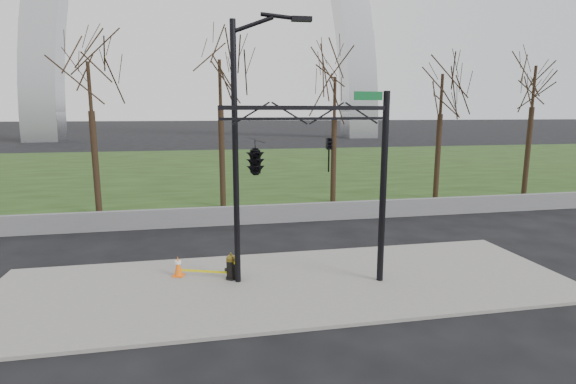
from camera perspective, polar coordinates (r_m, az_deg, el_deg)
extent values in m
plane|color=black|center=(14.25, -0.13, -11.94)|extent=(500.00, 500.00, 0.00)
cube|color=slate|center=(14.23, -0.13, -11.76)|extent=(18.00, 6.00, 0.10)
cube|color=#1F3112|center=(43.35, -7.85, 3.13)|extent=(120.00, 40.00, 0.06)
cube|color=#59595B|center=(21.66, -4.24, -2.90)|extent=(60.00, 0.30, 0.90)
cylinder|color=black|center=(14.61, -7.30, -10.90)|extent=(0.35, 0.35, 0.06)
cylinder|color=black|center=(14.51, -7.33, -9.88)|extent=(0.27, 0.27, 0.62)
cylinder|color=black|center=(14.53, -6.48, -9.61)|extent=(0.22, 0.19, 0.16)
cylinder|color=black|center=(14.48, -7.94, -9.85)|extent=(0.11, 0.11, 0.10)
cylinder|color=brown|center=(14.40, -7.36, -8.65)|extent=(0.31, 0.31, 0.06)
ellipsoid|color=brown|center=(14.38, -7.36, -8.41)|extent=(0.29, 0.29, 0.22)
cylinder|color=brown|center=(14.34, -7.38, -7.94)|extent=(0.06, 0.06, 0.08)
cube|color=#FE630D|center=(15.17, -13.89, -10.36)|extent=(0.45, 0.45, 0.04)
cone|color=#FE630D|center=(15.06, -13.95, -9.17)|extent=(0.27, 0.27, 0.63)
cylinder|color=white|center=(15.02, -13.97, -8.76)|extent=(0.20, 0.20, 0.10)
cylinder|color=black|center=(13.46, -6.77, 4.28)|extent=(0.18, 0.18, 8.00)
cylinder|color=black|center=(13.64, -4.67, 20.64)|extent=(1.27, 0.18, 0.56)
cylinder|color=black|center=(13.77, -0.89, 21.63)|extent=(1.21, 0.18, 0.22)
cube|color=black|center=(13.85, 1.76, 21.35)|extent=(0.61, 0.25, 0.14)
cylinder|color=black|center=(13.93, 12.13, 0.17)|extent=(0.20, 0.20, 6.00)
cube|color=black|center=(12.72, 2.42, 10.76)|extent=(4.99, 0.55, 0.12)
cube|color=black|center=(12.72, 2.41, 9.41)|extent=(4.99, 0.51, 0.08)
cube|color=#0C5926|center=(13.45, 10.30, 12.08)|extent=(0.90, 0.12, 0.25)
imported|color=black|center=(13.02, 5.31, 4.77)|extent=(0.18, 0.21, 1.00)
imported|color=black|center=(12.38, -4.23, 4.50)|extent=(0.74, 2.52, 1.00)
cube|color=yellow|center=(14.31, -6.92, -9.06)|extent=(0.20, 0.25, 0.08)
cube|color=yellow|center=(14.80, -10.69, -9.99)|extent=(1.68, 0.60, 0.08)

